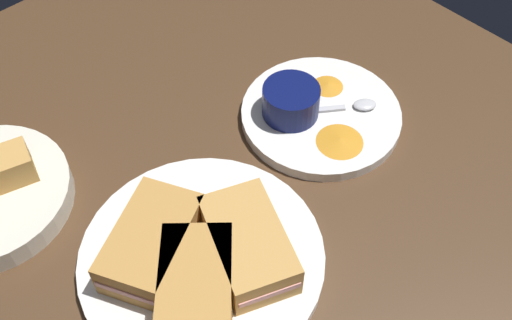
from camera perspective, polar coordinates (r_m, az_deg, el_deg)
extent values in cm
cube|color=#4C331E|center=(75.34, -3.83, -6.43)|extent=(110.00, 110.00, 3.00)
cylinder|color=white|center=(70.68, -5.10, -9.14)|extent=(28.18, 28.18, 1.60)
cube|color=#C68C42|center=(68.69, -9.77, -7.64)|extent=(15.04, 12.74, 4.80)
cube|color=#DB938E|center=(68.69, -9.77, -7.64)|extent=(14.99, 12.32, 0.80)
cube|color=#C68C42|center=(65.36, -5.67, -11.83)|extent=(14.38, 14.72, 4.80)
cube|color=#DB938E|center=(65.36, -5.67, -11.83)|extent=(14.11, 14.50, 0.80)
cube|color=tan|center=(67.59, -0.72, -7.92)|extent=(11.98, 14.92, 4.80)
cube|color=#DB938E|center=(67.59, -0.72, -7.92)|extent=(11.52, 14.92, 0.80)
cylinder|color=navy|center=(67.74, 0.03, -8.99)|extent=(6.50, 6.50, 3.27)
cylinder|color=black|center=(66.67, 0.03, -8.46)|extent=(5.33, 5.33, 0.60)
cube|color=silver|center=(70.15, -7.78, -8.64)|extent=(4.12, 4.75, 0.40)
ellipsoid|color=silver|center=(69.17, -3.30, -9.13)|extent=(3.74, 3.87, 0.80)
cylinder|color=white|center=(84.21, 6.11, 4.22)|extent=(21.97, 21.97, 1.60)
cylinder|color=#0C144C|center=(81.52, 3.29, 5.54)|extent=(7.72, 7.72, 4.38)
cylinder|color=olive|center=(80.25, 3.35, 6.44)|extent=(6.33, 6.33, 0.60)
cube|color=silver|center=(83.56, 6.54, 4.75)|extent=(4.94, 3.85, 0.40)
ellipsoid|color=silver|center=(84.75, 10.19, 5.14)|extent=(3.88, 3.65, 0.80)
cone|color=orange|center=(79.99, 7.88, 1.85)|extent=(7.72, 7.72, 0.60)
cone|color=orange|center=(86.91, 6.77, 7.03)|extent=(4.41, 4.41, 0.60)
cone|color=orange|center=(85.12, 3.93, 6.15)|extent=(8.27, 8.27, 0.60)
cube|color=tan|center=(78.42, -22.41, -0.63)|extent=(6.99, 5.90, 3.93)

